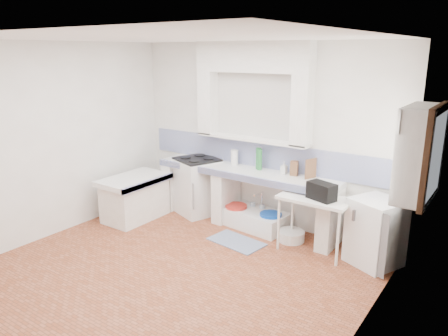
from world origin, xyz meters
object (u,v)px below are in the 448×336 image
Objects in this scene: stove at (198,187)px; sink at (255,219)px; fridge at (376,232)px; side_table at (314,225)px.

sink is at bearing 21.20° from stove.
stove is at bearing -158.22° from fridge.
side_table reaches higher than sink.
sink is 1.17× the size of fridge.
fridge reaches higher than side_table.
sink is 1.15m from side_table.
side_table is (1.09, -0.27, 0.27)m from sink.
sink is at bearing 166.25° from side_table.
stove is 2.99m from fridge.
side_table is 0.80m from fridge.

